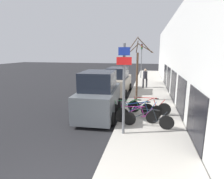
{
  "coord_description": "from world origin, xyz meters",
  "views": [
    {
      "loc": [
        2.39,
        -2.83,
        3.59
      ],
      "look_at": [
        0.48,
        6.41,
        1.54
      ],
      "focal_mm": 28.0,
      "sensor_mm": 36.0,
      "label": 1
    }
  ],
  "objects_px": {
    "signpost": "(124,87)",
    "pedestrian_near": "(145,77)",
    "bicycle_2": "(140,112)",
    "parked_car_0": "(99,96)",
    "parked_car_1": "(118,82)",
    "street_tree": "(137,70)",
    "traffic_light": "(142,56)",
    "bicycle_0": "(147,119)",
    "bicycle_1": "(136,115)",
    "bicycle_3": "(131,109)",
    "bicycle_4": "(149,107)"
  },
  "relations": [
    {
      "from": "signpost",
      "to": "pedestrian_near",
      "type": "relative_size",
      "value": 2.05
    },
    {
      "from": "bicycle_2",
      "to": "parked_car_0",
      "type": "height_order",
      "value": "parked_car_0"
    },
    {
      "from": "pedestrian_near",
      "to": "parked_car_1",
      "type": "bearing_deg",
      "value": -138.02
    },
    {
      "from": "parked_car_1",
      "to": "street_tree",
      "type": "height_order",
      "value": "street_tree"
    },
    {
      "from": "traffic_light",
      "to": "bicycle_2",
      "type": "bearing_deg",
      "value": -87.76
    },
    {
      "from": "bicycle_2",
      "to": "street_tree",
      "type": "relative_size",
      "value": 0.52
    },
    {
      "from": "bicycle_0",
      "to": "bicycle_1",
      "type": "height_order",
      "value": "bicycle_0"
    },
    {
      "from": "signpost",
      "to": "bicycle_1",
      "type": "distance_m",
      "value": 2.2
    },
    {
      "from": "signpost",
      "to": "bicycle_3",
      "type": "xyz_separation_m",
      "value": [
        0.12,
        2.16,
        -1.64
      ]
    },
    {
      "from": "bicycle_1",
      "to": "parked_car_0",
      "type": "xyz_separation_m",
      "value": [
        -2.17,
        0.94,
        0.63
      ]
    },
    {
      "from": "street_tree",
      "to": "signpost",
      "type": "bearing_deg",
      "value": -92.2
    },
    {
      "from": "bicycle_4",
      "to": "street_tree",
      "type": "xyz_separation_m",
      "value": [
        -0.85,
        2.69,
        1.75
      ]
    },
    {
      "from": "traffic_light",
      "to": "bicycle_0",
      "type": "bearing_deg",
      "value": -86.43
    },
    {
      "from": "pedestrian_near",
      "to": "bicycle_0",
      "type": "bearing_deg",
      "value": -90.95
    },
    {
      "from": "bicycle_0",
      "to": "traffic_light",
      "type": "xyz_separation_m",
      "value": [
        -0.97,
        15.48,
        2.49
      ]
    },
    {
      "from": "bicycle_2",
      "to": "bicycle_4",
      "type": "height_order",
      "value": "bicycle_2"
    },
    {
      "from": "bicycle_4",
      "to": "parked_car_0",
      "type": "distance_m",
      "value": 2.85
    },
    {
      "from": "bicycle_1",
      "to": "bicycle_2",
      "type": "bearing_deg",
      "value": -27.22
    },
    {
      "from": "bicycle_0",
      "to": "parked_car_1",
      "type": "xyz_separation_m",
      "value": [
        -2.57,
        7.01,
        0.49
      ]
    },
    {
      "from": "bicycle_0",
      "to": "bicycle_3",
      "type": "xyz_separation_m",
      "value": [
        -0.88,
        1.33,
        0.01
      ]
    },
    {
      "from": "bicycle_1",
      "to": "street_tree",
      "type": "height_order",
      "value": "street_tree"
    },
    {
      "from": "bicycle_2",
      "to": "bicycle_3",
      "type": "relative_size",
      "value": 0.97
    },
    {
      "from": "parked_car_1",
      "to": "pedestrian_near",
      "type": "distance_m",
      "value": 3.19
    },
    {
      "from": "signpost",
      "to": "bicycle_0",
      "type": "distance_m",
      "value": 2.1
    },
    {
      "from": "bicycle_3",
      "to": "parked_car_0",
      "type": "bearing_deg",
      "value": 71.15
    },
    {
      "from": "bicycle_4",
      "to": "bicycle_0",
      "type": "bearing_deg",
      "value": -174.58
    },
    {
      "from": "bicycle_0",
      "to": "bicycle_2",
      "type": "height_order",
      "value": "bicycle_2"
    },
    {
      "from": "parked_car_0",
      "to": "signpost",
      "type": "bearing_deg",
      "value": -56.3
    },
    {
      "from": "bicycle_2",
      "to": "bicycle_0",
      "type": "bearing_deg",
      "value": 179.72
    },
    {
      "from": "signpost",
      "to": "bicycle_4",
      "type": "height_order",
      "value": "signpost"
    },
    {
      "from": "signpost",
      "to": "pedestrian_near",
      "type": "distance_m",
      "value": 10.15
    },
    {
      "from": "bicycle_1",
      "to": "parked_car_1",
      "type": "distance_m",
      "value": 6.82
    },
    {
      "from": "signpost",
      "to": "traffic_light",
      "type": "bearing_deg",
      "value": 89.89
    },
    {
      "from": "bicycle_0",
      "to": "bicycle_3",
      "type": "relative_size",
      "value": 0.99
    },
    {
      "from": "pedestrian_near",
      "to": "signpost",
      "type": "bearing_deg",
      "value": -96.76
    },
    {
      "from": "bicycle_4",
      "to": "traffic_light",
      "type": "distance_m",
      "value": 13.88
    },
    {
      "from": "signpost",
      "to": "parked_car_0",
      "type": "distance_m",
      "value": 3.04
    },
    {
      "from": "signpost",
      "to": "parked_car_1",
      "type": "distance_m",
      "value": 8.08
    },
    {
      "from": "bicycle_3",
      "to": "street_tree",
      "type": "relative_size",
      "value": 0.54
    },
    {
      "from": "pedestrian_near",
      "to": "street_tree",
      "type": "height_order",
      "value": "street_tree"
    },
    {
      "from": "bicycle_1",
      "to": "traffic_light",
      "type": "bearing_deg",
      "value": 2.05
    },
    {
      "from": "bicycle_2",
      "to": "bicycle_1",
      "type": "bearing_deg",
      "value": 125.91
    },
    {
      "from": "bicycle_3",
      "to": "parked_car_0",
      "type": "relative_size",
      "value": 0.54
    },
    {
      "from": "traffic_light",
      "to": "street_tree",
      "type": "bearing_deg",
      "value": -89.08
    },
    {
      "from": "parked_car_0",
      "to": "pedestrian_near",
      "type": "bearing_deg",
      "value": 69.94
    },
    {
      "from": "bicycle_4",
      "to": "bicycle_1",
      "type": "bearing_deg",
      "value": 163.36
    },
    {
      "from": "bicycle_2",
      "to": "pedestrian_near",
      "type": "xyz_separation_m",
      "value": [
        0.08,
        8.46,
        0.64
      ]
    },
    {
      "from": "bicycle_0",
      "to": "bicycle_4",
      "type": "xyz_separation_m",
      "value": [
        0.06,
        1.86,
        0.02
      ]
    },
    {
      "from": "signpost",
      "to": "pedestrian_near",
      "type": "xyz_separation_m",
      "value": [
        0.69,
        10.08,
        -0.99
      ]
    },
    {
      "from": "bicycle_2",
      "to": "parked_car_0",
      "type": "xyz_separation_m",
      "value": [
        -2.31,
        0.67,
        0.58
      ]
    }
  ]
}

